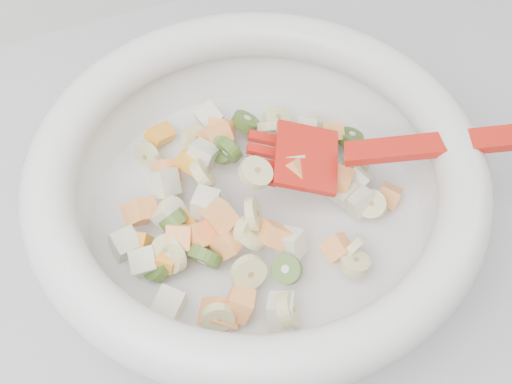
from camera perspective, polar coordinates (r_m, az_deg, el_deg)
name	(u,v)px	position (r m, az deg, el deg)	size (l,w,h in m)	color
mixing_bowl	(256,186)	(0.52, 0.02, 0.55)	(0.44, 0.36, 0.12)	silver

